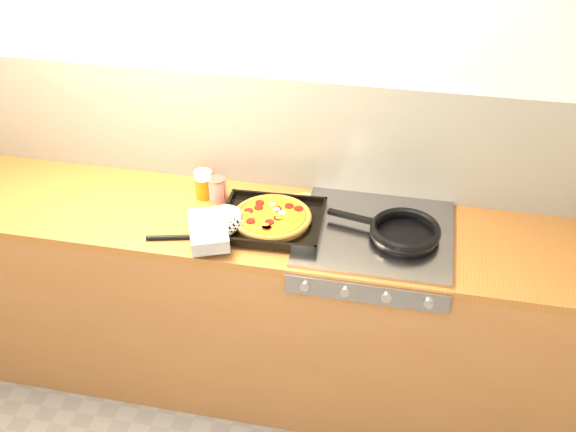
% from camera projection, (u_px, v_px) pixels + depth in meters
% --- Properties ---
extents(room_shell, '(3.20, 3.20, 3.20)m').
position_uv_depth(room_shell, '(280.00, 134.00, 2.83)').
color(room_shell, white).
rests_on(room_shell, ground).
extents(counter_run, '(3.20, 0.62, 0.90)m').
position_uv_depth(counter_run, '(267.00, 304.00, 2.99)').
color(counter_run, brown).
rests_on(counter_run, ground).
extents(stovetop, '(0.60, 0.56, 0.02)m').
position_uv_depth(stovetop, '(376.00, 233.00, 2.66)').
color(stovetop, gray).
rests_on(stovetop, counter_run).
extents(pizza_on_tray, '(0.54, 0.48, 0.07)m').
position_uv_depth(pizza_on_tray, '(255.00, 221.00, 2.66)').
color(pizza_on_tray, black).
rests_on(pizza_on_tray, stovetop).
extents(frying_pan, '(0.48, 0.33, 0.05)m').
position_uv_depth(frying_pan, '(403.00, 231.00, 2.61)').
color(frying_pan, black).
rests_on(frying_pan, stovetop).
extents(tomato_can, '(0.10, 0.10, 0.11)m').
position_uv_depth(tomato_can, '(217.00, 189.00, 2.84)').
color(tomato_can, '#AC0D18').
rests_on(tomato_can, counter_run).
extents(juice_glass, '(0.10, 0.10, 0.12)m').
position_uv_depth(juice_glass, '(204.00, 184.00, 2.85)').
color(juice_glass, orange).
rests_on(juice_glass, counter_run).
extents(wooden_spoon, '(0.30, 0.10, 0.02)m').
position_uv_depth(wooden_spoon, '(284.00, 196.00, 2.88)').
color(wooden_spoon, '#B5874C').
rests_on(wooden_spoon, counter_run).
extents(black_spatula, '(0.29, 0.12, 0.02)m').
position_uv_depth(black_spatula, '(184.00, 238.00, 2.63)').
color(black_spatula, black).
rests_on(black_spatula, counter_run).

